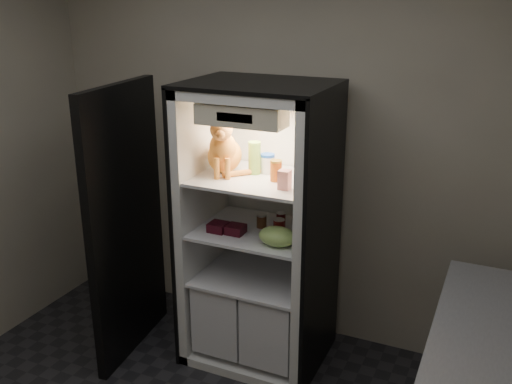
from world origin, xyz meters
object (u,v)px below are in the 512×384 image
refrigerator (261,246)px  pepper_jar (308,166)px  salsa_jar (276,171)px  condiment_jar (262,221)px  berry_box_left (218,227)px  parmesan_shaker (255,158)px  mayo_tub (268,163)px  berry_box_right (236,229)px  soda_can_a (281,221)px  cream_carton (285,180)px  soda_can_b (303,223)px  grape_bag (277,236)px  tabby_cat (224,150)px  soda_can_c (279,229)px

refrigerator → pepper_jar: size_ratio=9.41×
salsa_jar → condiment_jar: size_ratio=1.46×
refrigerator → berry_box_left: (-0.21, -0.19, 0.18)m
parmesan_shaker → condiment_jar: 0.41m
mayo_tub → salsa_jar: size_ratio=0.97×
condiment_jar → berry_box_left: bearing=-142.5°
salsa_jar → berry_box_right: 0.46m
pepper_jar → soda_can_a: pepper_jar is taller
cream_carton → berry_box_right: bearing=176.4°
soda_can_b → refrigerator: bearing=179.7°
cream_carton → berry_box_left: cream_carton is taller
refrigerator → berry_box_left: size_ratio=16.66×
condiment_jar → grape_bag: 0.30m
soda_can_a → berry_box_left: bearing=-149.8°
soda_can_a → berry_box_right: 0.30m
tabby_cat → condiment_jar: 0.52m
pepper_jar → grape_bag: bearing=-113.6°
soda_can_b → condiment_jar: (-0.28, -0.02, -0.02)m
tabby_cat → pepper_jar: tabby_cat is taller
mayo_tub → salsa_jar: bearing=-49.3°
grape_bag → berry_box_right: (-0.31, 0.06, -0.03)m
pepper_jar → berry_box_right: 0.61m
berry_box_left → refrigerator: bearing=43.0°
condiment_jar → soda_can_b: bearing=4.2°
refrigerator → salsa_jar: refrigerator is taller
soda_can_b → berry_box_left: bearing=-158.9°
tabby_cat → mayo_tub: 0.29m
tabby_cat → mayo_tub: tabby_cat is taller
pepper_jar → soda_can_a: bearing=174.2°
mayo_tub → cream_carton: (0.22, -0.25, -0.01)m
parmesan_shaker → pepper_jar: 0.36m
parmesan_shaker → condiment_jar: (0.06, -0.02, -0.41)m
pepper_jar → condiment_jar: size_ratio=2.24×
tabby_cat → salsa_jar: size_ratio=3.19×
salsa_jar → pepper_jar: 0.20m
salsa_jar → berry_box_right: bearing=-156.1°
tabby_cat → soda_can_b: 0.68m
soda_can_b → grape_bag: 0.25m
parmesan_shaker → berry_box_right: (-0.05, -0.18, -0.43)m
refrigerator → tabby_cat: 0.69m
grape_bag → parmesan_shaker: bearing=137.2°
parmesan_shaker → mayo_tub: size_ratio=1.65×
salsa_jar → grape_bag: 0.40m
soda_can_b → soda_can_c: size_ratio=1.00×
soda_can_c → berry_box_right: bearing=-173.4°
condiment_jar → tabby_cat: bearing=-166.4°
grape_bag → cream_carton: bearing=55.6°
parmesan_shaker → berry_box_left: (-0.16, -0.20, -0.43)m
grape_bag → tabby_cat: bearing=159.5°
berry_box_left → soda_can_c: bearing=6.3°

